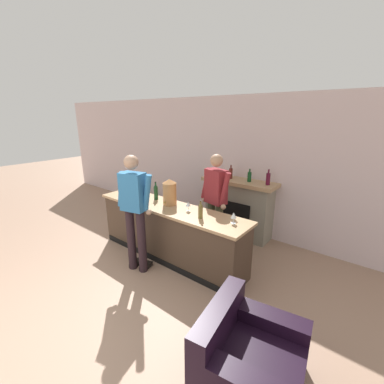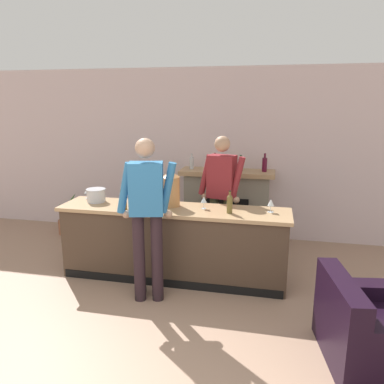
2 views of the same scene
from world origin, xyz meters
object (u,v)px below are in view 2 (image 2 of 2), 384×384
(copper_dispenser, at_px, (171,189))
(potted_plant_corner, at_px, (68,219))
(ice_bucket_steel, at_px, (96,195))
(wine_glass_by_dispenser, at_px, (271,203))
(person_bartender, at_px, (221,194))
(wine_glass_near_bucket, at_px, (204,200))
(wine_glass_back_row, at_px, (87,191))
(wine_bottle_chardonnay_pale, at_px, (143,192))
(wine_bottle_port_short, at_px, (123,198))
(wine_bottle_riesling_slim, at_px, (230,203))
(armchair_black, at_px, (369,334))
(fireplace_stone, at_px, (227,205))
(person_customer, at_px, (147,213))

(copper_dispenser, bearing_deg, potted_plant_corner, 151.64)
(ice_bucket_steel, relative_size, wine_glass_by_dispenser, 1.56)
(person_bartender, relative_size, wine_glass_near_bucket, 11.54)
(potted_plant_corner, relative_size, wine_glass_back_row, 4.92)
(wine_bottle_chardonnay_pale, bearing_deg, wine_bottle_port_short, -111.40)
(copper_dispenser, relative_size, wine_bottle_riesling_slim, 1.62)
(wine_bottle_chardonnay_pale, bearing_deg, potted_plant_corner, 147.82)
(armchair_black, xyz_separation_m, wine_glass_near_bucket, (-1.68, 1.25, 0.77))
(fireplace_stone, relative_size, wine_bottle_riesling_slim, 5.44)
(wine_glass_back_row, bearing_deg, armchair_black, -23.19)
(wine_glass_near_bucket, xyz_separation_m, wine_glass_back_row, (-1.64, 0.17, -0.01))
(copper_dispenser, xyz_separation_m, wine_glass_back_row, (-1.21, 0.13, -0.12))
(armchair_black, xyz_separation_m, wine_bottle_riesling_slim, (-1.35, 1.13, 0.78))
(wine_bottle_port_short, bearing_deg, ice_bucket_steel, 151.13)
(wine_bottle_port_short, bearing_deg, wine_glass_back_row, 149.07)
(wine_glass_near_bucket, bearing_deg, wine_bottle_chardonnay_pale, 173.78)
(potted_plant_corner, bearing_deg, wine_glass_near_bucket, -24.97)
(person_bartender, bearing_deg, wine_bottle_riesling_slim, -74.25)
(copper_dispenser, height_order, wine_glass_near_bucket, copper_dispenser)
(copper_dispenser, xyz_separation_m, wine_bottle_port_short, (-0.51, -0.28, -0.07))
(person_customer, height_order, wine_glass_near_bucket, person_customer)
(person_customer, bearing_deg, potted_plant_corner, 138.32)
(fireplace_stone, relative_size, wine_glass_back_row, 10.35)
(armchair_black, distance_m, wine_bottle_chardonnay_pale, 2.94)
(potted_plant_corner, height_order, copper_dispenser, copper_dispenser)
(person_customer, bearing_deg, ice_bucket_steel, 144.12)
(wine_bottle_riesling_slim, xyz_separation_m, wine_glass_back_row, (-1.97, 0.29, -0.02))
(fireplace_stone, xyz_separation_m, ice_bucket_steel, (-1.55, -1.44, 0.42))
(armchair_black, relative_size, copper_dispenser, 2.33)
(fireplace_stone, relative_size, ice_bucket_steel, 5.83)
(person_customer, bearing_deg, wine_bottle_riesling_slim, 32.14)
(person_customer, height_order, wine_glass_by_dispenser, person_customer)
(potted_plant_corner, distance_m, wine_bottle_port_short, 2.34)
(armchair_black, height_order, wine_bottle_port_short, wine_bottle_port_short)
(wine_glass_near_bucket, bearing_deg, wine_bottle_riesling_slim, -19.56)
(wine_glass_near_bucket, bearing_deg, person_bartender, 76.38)
(armchair_black, bearing_deg, copper_dispenser, 148.54)
(wine_glass_by_dispenser, bearing_deg, person_bartender, 140.49)
(wine_bottle_port_short, height_order, wine_glass_back_row, wine_bottle_port_short)
(fireplace_stone, distance_m, potted_plant_corner, 2.73)
(potted_plant_corner, xyz_separation_m, copper_dispenser, (2.16, -1.16, 0.91))
(copper_dispenser, relative_size, ice_bucket_steel, 1.74)
(person_customer, xyz_separation_m, copper_dispenser, (0.08, 0.68, 0.12))
(wine_bottle_riesling_slim, height_order, wine_glass_near_bucket, wine_bottle_riesling_slim)
(potted_plant_corner, height_order, ice_bucket_steel, ice_bucket_steel)
(wine_glass_back_row, bearing_deg, wine_glass_near_bucket, -5.96)
(potted_plant_corner, bearing_deg, wine_bottle_riesling_slim, -24.38)
(wine_bottle_riesling_slim, height_order, wine_glass_back_row, wine_bottle_riesling_slim)
(person_customer, height_order, wine_glass_back_row, person_customer)
(fireplace_stone, distance_m, wine_bottle_riesling_slim, 1.66)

